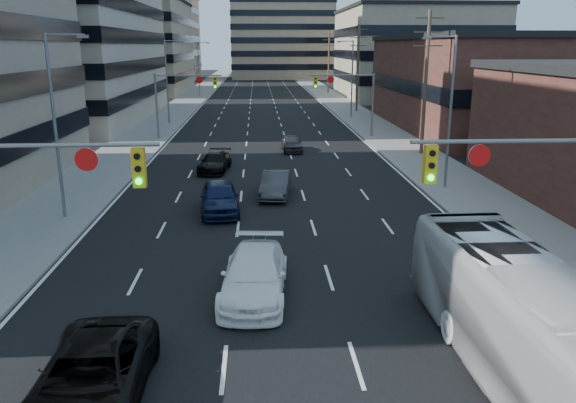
% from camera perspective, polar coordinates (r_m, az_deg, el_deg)
% --- Properties ---
extents(road_surface, '(18.00, 300.00, 0.02)m').
position_cam_1_polar(road_surface, '(137.69, -2.85, 12.05)').
color(road_surface, black).
rests_on(road_surface, ground).
extents(sidewalk_left, '(5.00, 300.00, 0.15)m').
position_cam_1_polar(sidewalk_left, '(138.10, -7.74, 11.97)').
color(sidewalk_left, slate).
rests_on(sidewalk_left, ground).
extents(sidewalk_right, '(5.00, 300.00, 0.15)m').
position_cam_1_polar(sidewalk_right, '(138.23, 2.03, 12.10)').
color(sidewalk_right, slate).
rests_on(sidewalk_right, ground).
extents(office_left_far, '(20.00, 30.00, 16.00)m').
position_cam_1_polar(office_left_far, '(109.90, -15.85, 14.78)').
color(office_left_far, gray).
rests_on(office_left_far, ground).
extents(storefront_right_mid, '(20.00, 30.00, 9.00)m').
position_cam_1_polar(storefront_right_mid, '(62.68, 20.58, 11.02)').
color(storefront_right_mid, '#472119').
rests_on(storefront_right_mid, ground).
extents(office_right_far, '(22.00, 28.00, 14.00)m').
position_cam_1_polar(office_right_far, '(98.86, 12.39, 14.40)').
color(office_right_far, gray).
rests_on(office_right_far, ground).
extents(bg_block_left, '(24.00, 24.00, 20.00)m').
position_cam_1_polar(bg_block_left, '(149.92, -14.12, 15.72)').
color(bg_block_left, '#ADA089').
rests_on(bg_block_left, ground).
extents(bg_block_right, '(22.00, 22.00, 12.00)m').
position_cam_1_polar(bg_block_right, '(141.31, 10.63, 14.33)').
color(bg_block_right, gray).
rests_on(bg_block_right, ground).
extents(signal_near_left, '(6.59, 0.33, 6.00)m').
position_cam_1_polar(signal_near_left, '(17.29, -25.65, 0.31)').
color(signal_near_left, slate).
rests_on(signal_near_left, ground).
extents(signal_near_right, '(6.59, 0.33, 6.00)m').
position_cam_1_polar(signal_near_right, '(17.97, 24.33, 1.00)').
color(signal_near_right, slate).
rests_on(signal_near_right, ground).
extents(signal_far_left, '(6.09, 0.33, 6.00)m').
position_cam_1_polar(signal_far_left, '(53.03, -10.77, 10.85)').
color(signal_far_left, slate).
rests_on(signal_far_left, ground).
extents(signal_far_right, '(6.09, 0.33, 6.00)m').
position_cam_1_polar(signal_far_right, '(53.26, 6.16, 11.05)').
color(signal_far_right, slate).
rests_on(signal_far_right, ground).
extents(utility_pole_block, '(2.20, 0.28, 11.00)m').
position_cam_1_polar(utility_pole_block, '(45.41, 13.81, 11.80)').
color(utility_pole_block, '#4C3D2D').
rests_on(utility_pole_block, ground).
extents(utility_pole_midblock, '(2.20, 0.28, 11.00)m').
position_cam_1_polar(utility_pole_midblock, '(74.62, 7.10, 13.42)').
color(utility_pole_midblock, '#4C3D2D').
rests_on(utility_pole_midblock, ground).
extents(utility_pole_distant, '(2.20, 0.28, 11.00)m').
position_cam_1_polar(utility_pole_distant, '(104.27, 4.16, 14.08)').
color(utility_pole_distant, '#4C3D2D').
rests_on(utility_pole_distant, ground).
extents(streetlight_left_near, '(2.03, 0.22, 9.00)m').
position_cam_1_polar(streetlight_left_near, '(29.23, -22.37, 7.80)').
color(streetlight_left_near, slate).
rests_on(streetlight_left_near, ground).
extents(streetlight_left_mid, '(2.03, 0.22, 9.00)m').
position_cam_1_polar(streetlight_left_mid, '(63.24, -12.08, 12.18)').
color(streetlight_left_mid, slate).
rests_on(streetlight_left_mid, ground).
extents(streetlight_left_far, '(2.03, 0.22, 9.00)m').
position_cam_1_polar(streetlight_left_far, '(97.95, -8.96, 13.41)').
color(streetlight_left_far, slate).
rests_on(streetlight_left_far, ground).
extents(streetlight_right_near, '(2.03, 0.22, 9.00)m').
position_cam_1_polar(streetlight_right_near, '(34.45, 15.97, 9.37)').
color(streetlight_right_near, slate).
rests_on(streetlight_right_near, ground).
extents(streetlight_right_far, '(2.03, 0.22, 9.00)m').
position_cam_1_polar(streetlight_right_far, '(68.42, 6.40, 12.65)').
color(streetlight_right_far, slate).
rests_on(streetlight_right_far, ground).
extents(black_pickup, '(2.59, 5.51, 1.52)m').
position_cam_1_polar(black_pickup, '(14.81, -19.37, -16.55)').
color(black_pickup, black).
rests_on(black_pickup, ground).
extents(white_van, '(2.59, 5.51, 1.55)m').
position_cam_1_polar(white_van, '(19.55, -3.42, -7.47)').
color(white_van, white).
rests_on(white_van, ground).
extents(transit_bus, '(2.98, 11.67, 3.23)m').
position_cam_1_polar(transit_bus, '(15.58, 23.65, -11.72)').
color(transit_bus, '#BDBDBD').
rests_on(transit_bus, ground).
extents(sedan_blue, '(2.34, 4.95, 1.64)m').
position_cam_1_polar(sedan_blue, '(29.35, -6.97, 0.44)').
color(sedan_blue, '#0E1739').
rests_on(sedan_blue, ground).
extents(sedan_grey_center, '(2.05, 4.51, 1.44)m').
position_cam_1_polar(sedan_grey_center, '(32.30, -1.25, 1.77)').
color(sedan_grey_center, '#353638').
rests_on(sedan_grey_center, ground).
extents(sedan_black_far, '(2.36, 4.64, 1.29)m').
position_cam_1_polar(sedan_black_far, '(39.15, -7.44, 3.98)').
color(sedan_black_far, black).
rests_on(sedan_black_far, ground).
extents(sedan_grey_right, '(1.68, 3.94, 1.33)m').
position_cam_1_polar(sedan_grey_right, '(46.36, 0.38, 5.94)').
color(sedan_grey_right, '#2F2F31').
rests_on(sedan_grey_right, ground).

